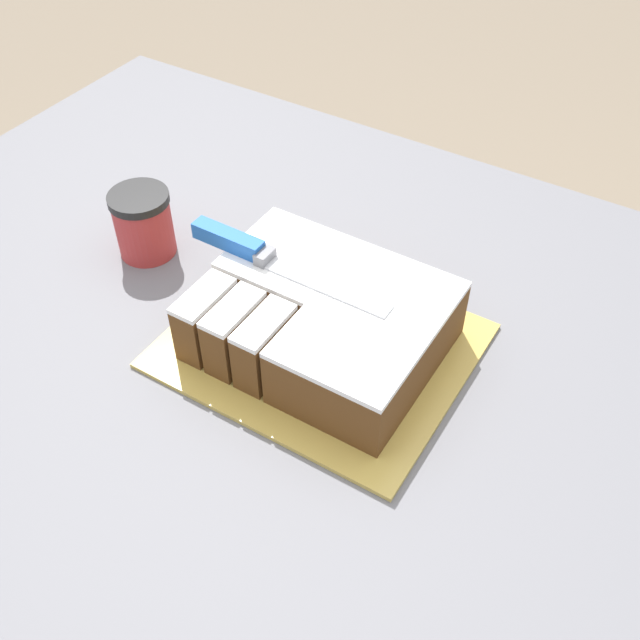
{
  "coord_description": "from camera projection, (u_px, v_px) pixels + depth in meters",
  "views": [
    {
      "loc": [
        0.38,
        -0.5,
        1.63
      ],
      "look_at": [
        0.04,
        0.05,
        0.98
      ],
      "focal_mm": 42.0,
      "sensor_mm": 36.0,
      "label": 1
    }
  ],
  "objects": [
    {
      "name": "coffee_cup",
      "position": [
        143.0,
        223.0,
        1.05
      ],
      "size": [
        0.08,
        0.08,
        0.1
      ],
      "color": "#B23333",
      "rests_on": "countertop"
    },
    {
      "name": "countertop",
      "position": [
        285.0,
        545.0,
        1.26
      ],
      "size": [
        1.4,
        1.1,
        0.93
      ],
      "color": "slate",
      "rests_on": "ground_plane"
    },
    {
      "name": "knife",
      "position": [
        250.0,
        250.0,
        0.93
      ],
      "size": [
        0.28,
        0.03,
        0.02
      ],
      "rotation": [
        0.0,
        0.0,
        -0.01
      ],
      "color": "silver",
      "rests_on": "cake"
    },
    {
      "name": "cake",
      "position": [
        324.0,
        320.0,
        0.91
      ],
      "size": [
        0.29,
        0.23,
        0.08
      ],
      "color": "brown",
      "rests_on": "cake_board"
    },
    {
      "name": "cake_board",
      "position": [
        320.0,
        345.0,
        0.94
      ],
      "size": [
        0.36,
        0.3,
        0.01
      ],
      "color": "gold",
      "rests_on": "countertop"
    }
  ]
}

